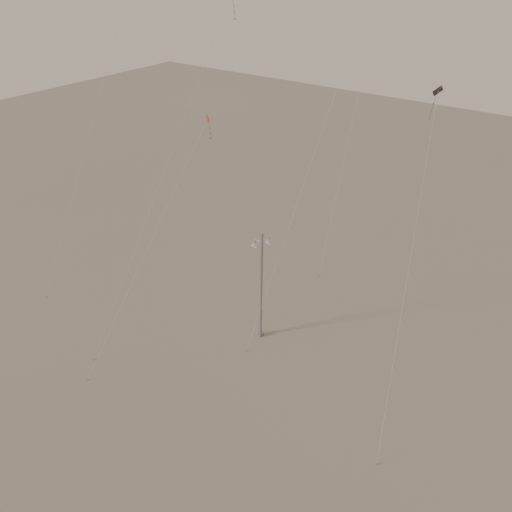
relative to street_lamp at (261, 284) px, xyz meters
The scene contains 5 objects.
ground 8.48m from the street_lamp, 99.28° to the right, with size 160.00×160.00×0.00m, color gray.
street_lamp is the anchor object (origin of this frame).
kite_1 14.72m from the street_lamp, 160.53° to the left, with size 1.30×16.20×23.17m.
kite_3 9.30m from the street_lamp, 140.29° to the right, with size 3.96×10.04×16.85m.
kite_4 13.84m from the street_lamp, 39.41° to the left, with size 5.21×15.36×17.97m.
Camera 1 is at (18.09, -17.19, 25.61)m, focal length 35.00 mm.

